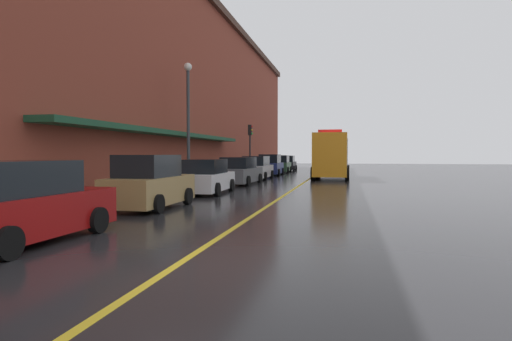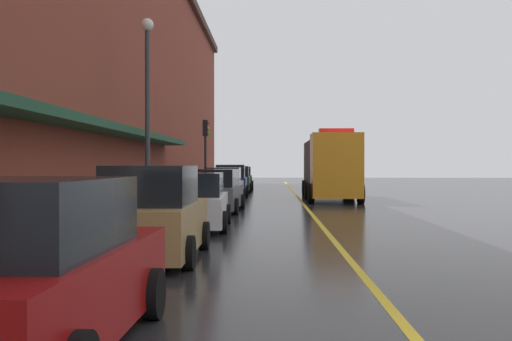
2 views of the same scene
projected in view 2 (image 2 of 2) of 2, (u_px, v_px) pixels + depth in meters
ground_plane at (302, 203)px, 30.16m from camera, size 112.00×112.00×0.00m
sidewalk_left at (180, 201)px, 30.31m from camera, size 2.40×70.00×0.15m
lane_center_stripe at (302, 203)px, 30.16m from camera, size 0.16×70.00×0.01m
brick_building_left at (60, 62)px, 29.37m from camera, size 10.38×64.00×14.02m
parked_car_0 at (34, 273)px, 6.04m from camera, size 2.07×4.54×1.81m
parked_car_1 at (153, 216)px, 12.20m from camera, size 2.01×4.25×1.92m
parked_car_2 at (195, 202)px, 18.03m from camera, size 2.20×4.64×1.69m
parked_car_3 at (216, 192)px, 24.46m from camera, size 2.24×4.88×1.75m
parked_car_4 at (224, 186)px, 30.20m from camera, size 2.09×4.83×1.79m
parked_car_5 at (231, 182)px, 36.44m from camera, size 2.16×4.39×1.92m
parked_car_6 at (237, 180)px, 41.92m from camera, size 2.10×4.28×1.82m
parked_car_7 at (240, 179)px, 46.95m from camera, size 2.22×4.34×1.76m
utility_truck at (330, 168)px, 32.39m from camera, size 2.80×8.36×3.71m
parking_meter_0 at (188, 184)px, 27.08m from camera, size 0.14×0.18×1.33m
parking_meter_1 at (207, 179)px, 34.88m from camera, size 0.14×0.18×1.33m
parking_meter_2 at (137, 196)px, 16.57m from camera, size 0.14×0.18×1.33m
street_lamp_left at (148, 95)px, 20.95m from camera, size 0.44×0.44×6.94m
traffic_light_near at (206, 143)px, 33.68m from camera, size 0.38×0.36×4.30m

